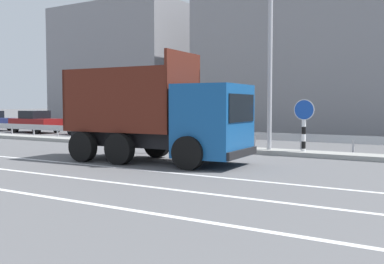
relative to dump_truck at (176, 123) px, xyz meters
name	(u,v)px	position (x,y,z in m)	size (l,w,h in m)	color
ground_plane	(195,156)	(-0.54, 2.11, -1.35)	(320.00, 320.00, 0.00)	#565659
lane_strip_0	(121,168)	(-0.86, -1.85, -1.35)	(68.94, 0.16, 0.01)	silver
lane_strip_1	(70,177)	(-0.86, -3.97, -1.35)	(68.94, 0.16, 0.01)	silver
lane_strip_2	(2,190)	(-0.86, -6.09, -1.35)	(68.94, 0.16, 0.01)	silver
median_island	(222,149)	(-0.54, 4.41, -1.26)	(37.92, 1.10, 0.18)	gray
median_guardrail	(234,136)	(-0.54, 5.51, -0.78)	(68.94, 0.09, 0.78)	#9EA0A5
dump_truck	(176,123)	(0.00, 0.00, 0.00)	(6.65, 2.97, 3.74)	#144C8C
median_road_sign	(304,125)	(3.01, 4.41, -0.17)	(0.80, 0.16, 2.19)	white
street_lamp_1	(268,26)	(1.61, 4.17, 3.71)	(0.71, 2.47, 9.09)	#ADADB2
parked_car_2	(35,122)	(-17.59, 8.57, -0.58)	(4.10, 1.99, 1.55)	maroon
parked_car_3	(94,123)	(-12.25, 8.82, -0.54)	(4.15, 2.06, 1.66)	silver
parked_car_4	(164,128)	(-6.37, 8.39, -0.69)	(4.18, 2.11, 1.25)	#B27A14
background_building_0	(142,70)	(-18.54, 22.05, 4.01)	(12.25, 12.69, 10.72)	gray
background_building_1	(357,54)	(1.10, 23.10, 4.44)	(20.31, 15.26, 11.58)	gray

